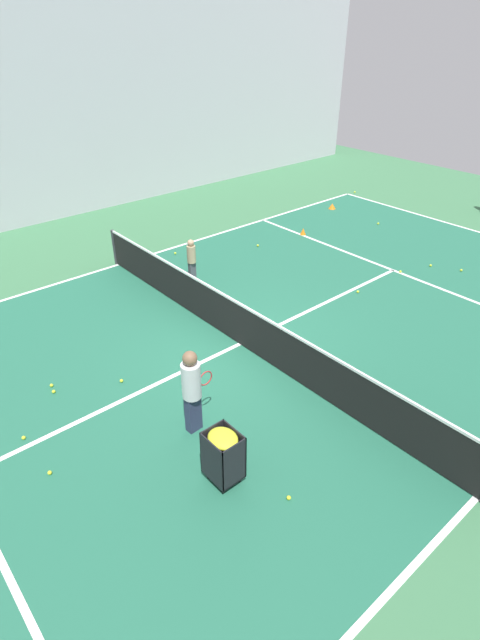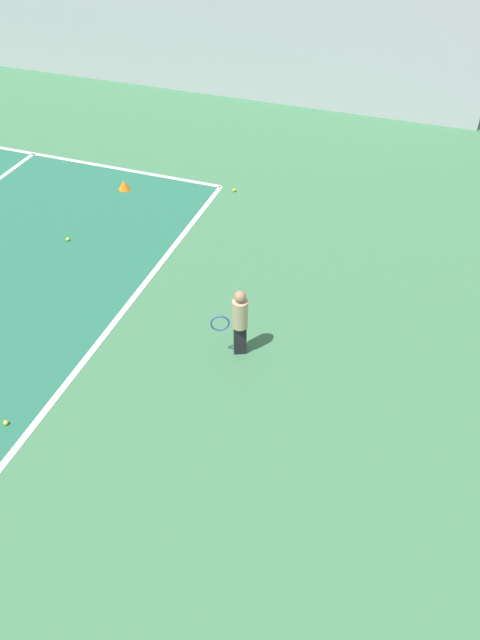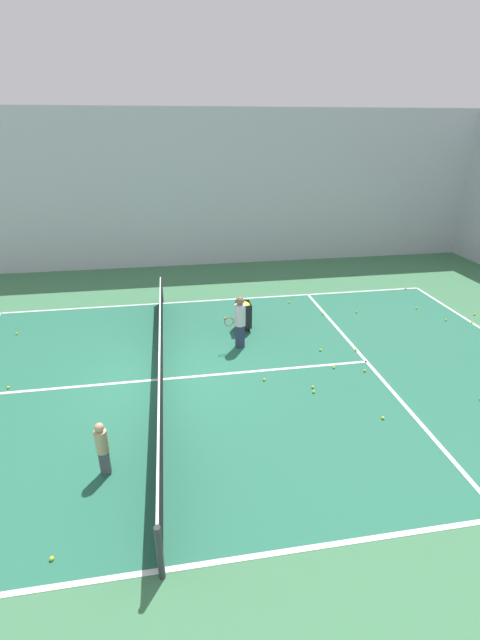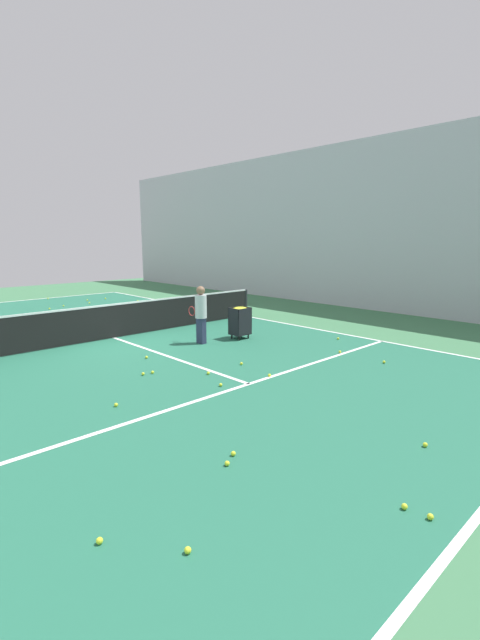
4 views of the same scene
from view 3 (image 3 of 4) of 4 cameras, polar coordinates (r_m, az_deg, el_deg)
ground_plane at (r=11.64m, az=-10.30°, el=-7.80°), size 34.67×34.67×0.00m
court_playing_area at (r=11.64m, az=-10.30°, el=-7.80°), size 10.89×20.95×0.00m
line_sideline_left at (r=16.53m, az=-10.30°, el=2.19°), size 0.10×20.95×0.00m
line_sideline_right at (r=7.57m, az=-10.30°, el=-30.00°), size 0.10×20.95×0.00m
line_service_far at (r=12.79m, az=16.53°, el=-5.34°), size 10.89×0.10×0.00m
line_centre_service at (r=11.64m, az=-10.30°, el=-7.78°), size 0.10×11.52×0.00m
hall_enclosure_left at (r=20.46m, az=-11.04°, el=16.44°), size 0.15×30.97×6.94m
tennis_net at (r=11.37m, az=-10.50°, el=-5.51°), size 11.19×0.10×1.04m
coach_at_net at (r=12.65m, az=-0.02°, el=0.15°), size 0.34×0.65×1.64m
child_midcourt at (r=8.73m, az=-17.91°, el=-15.61°), size 0.24×0.24×1.18m
ball_cart at (r=13.91m, az=0.47°, el=1.22°), size 0.54×0.46×0.96m
tennis_ball_2 at (r=10.56m, az=18.53°, el=-12.27°), size 0.07×0.07×0.07m
tennis_ball_3 at (r=12.21m, az=12.41°, el=-6.17°), size 0.07×0.07×0.07m
tennis_ball_4 at (r=15.57m, az=-27.63°, el=-1.62°), size 0.07×0.07×0.07m
tennis_ball_5 at (r=8.09m, az=-23.81°, el=-27.07°), size 0.07×0.07×0.07m
tennis_ball_6 at (r=12.56m, az=-28.51°, el=-7.90°), size 0.07×0.07×0.07m
tennis_ball_9 at (r=17.37m, az=28.82°, el=0.67°), size 0.07×0.07×0.07m
tennis_ball_10 at (r=16.41m, az=25.76°, el=0.01°), size 0.07×0.07×0.07m
tennis_ball_12 at (r=11.24m, az=9.68°, el=-8.79°), size 0.07×0.07×0.07m
tennis_ball_13 at (r=16.39m, az=6.59°, el=2.36°), size 0.07×0.07×0.07m
tennis_ball_16 at (r=11.07m, az=9.80°, el=-9.40°), size 0.07×0.07×0.07m
tennis_ball_17 at (r=15.55m, az=11.01°, el=0.83°), size 0.07×0.07×0.07m
tennis_ball_19 at (r=15.99m, az=15.30°, el=1.05°), size 0.07×0.07×0.07m
tennis_ball_21 at (r=18.97m, az=21.22°, el=3.92°), size 0.07×0.07×0.07m
tennis_ball_23 at (r=12.26m, az=16.30°, el=-6.49°), size 0.07×0.07×0.07m
tennis_ball_26 at (r=13.28m, az=15.22°, el=-3.86°), size 0.07×0.07×0.07m
tennis_ball_30 at (r=11.41m, az=3.25°, el=-7.93°), size 0.07×0.07×0.07m
tennis_ball_32 at (r=16.63m, az=28.54°, el=-0.24°), size 0.07×0.07×0.07m
tennis_ball_34 at (r=13.04m, az=10.68°, el=-3.94°), size 0.07×0.07×0.07m
tennis_ball_37 at (r=17.04m, az=22.48°, el=1.47°), size 0.07×0.07×0.07m
tennis_ball_39 at (r=14.93m, az=-2.03°, el=0.26°), size 0.07×0.07×0.07m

